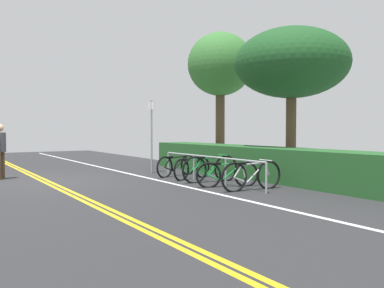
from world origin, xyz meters
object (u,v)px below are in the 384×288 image
bicycle_0 (177,166)px  bicycle_4 (252,176)px  bicycle_2 (210,169)px  tree_near_left (220,66)px  bicycle_1 (192,168)px  bicycle_3 (227,174)px  tree_mid (292,64)px  bike_rack (209,162)px  pedestrian (0,148)px  sign_post_near (151,130)px

bicycle_0 → bicycle_4: size_ratio=0.96×
bicycle_2 → tree_near_left: (-3.53, 2.93, 3.53)m
bicycle_1 → tree_near_left: size_ratio=0.31×
bicycle_2 → bicycle_3: (1.01, -0.18, -0.04)m
bicycle_1 → tree_mid: bearing=67.1°
bike_rack → bicycle_2: 0.21m
bicycle_0 → bicycle_3: (2.73, -0.12, -0.01)m
bike_rack → bicycle_2: bearing=121.9°
bicycle_2 → bicycle_3: bearing=-10.3°
tree_near_left → bicycle_3: bearing=-34.5°
bicycle_0 → bicycle_1: (0.88, 0.02, -0.01)m
pedestrian → tree_near_left: bearing=88.2°
sign_post_near → bicycle_0: bearing=12.4°
bicycle_0 → bicycle_2: bearing=2.2°
sign_post_near → tree_near_left: bearing=100.6°
bicycle_0 → pedestrian: (-2.05, -4.72, 0.59)m
pedestrian → bicycle_4: bearing=40.7°
sign_post_near → bicycle_4: bearing=3.7°
bicycle_2 → tree_mid: bearing=83.0°
sign_post_near → bicycle_3: bearing=2.1°
bike_rack → sign_post_near: (-2.98, -0.24, 0.89)m
bicycle_0 → pedestrian: size_ratio=1.05×
bike_rack → bicycle_0: bearing=179.3°
bicycle_4 → tree_near_left: tree_near_left is taller
bike_rack → bicycle_4: size_ratio=2.61×
bicycle_1 → bike_rack: bearing=-2.3°
bicycle_2 → bicycle_4: bearing=-1.0°
bicycle_0 → bicycle_3: bearing=-2.4°
bicycle_3 → tree_near_left: size_ratio=0.31×
tree_near_left → tree_mid: bearing=-2.7°
bike_rack → pedestrian: 6.08m
bicycle_0 → pedestrian: bearing=-113.5°
bicycle_0 → tree_mid: (2.06, 2.81, 3.10)m
bike_rack → bicycle_2: bicycle_2 is taller
bicycle_3 → sign_post_near: sign_post_near is taller
bicycle_3 → bicycle_4: (0.75, 0.15, 0.03)m
sign_post_near → bicycle_2: bearing=6.4°
bicycle_0 → pedestrian: 5.18m
bicycle_3 → pedestrian: (-4.78, -4.61, 0.60)m
bicycle_1 → bicycle_4: size_ratio=0.90×
bicycle_4 → tree_mid: tree_mid is taller
sign_post_near → tree_near_left: size_ratio=0.47×
sign_post_near → bike_rack: bearing=4.6°
bicycle_1 → bicycle_3: 1.86m
bike_rack → bicycle_0: (-1.78, 0.02, -0.22)m
pedestrian → tree_mid: 8.95m
bicycle_2 → sign_post_near: bearing=-173.6°
bike_rack → bicycle_3: (0.95, -0.09, -0.23)m
bicycle_0 → tree_mid: size_ratio=0.37×
bicycle_0 → sign_post_near: sign_post_near is taller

